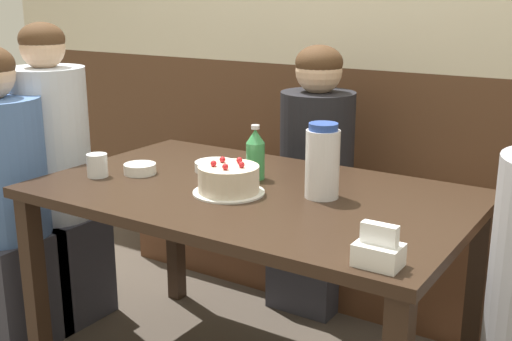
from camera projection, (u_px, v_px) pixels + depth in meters
name	position (u px, v px, depth m)	size (l,w,h in m)	color
back_wall	(382.00, 16.00, 2.82)	(4.80, 0.04, 2.50)	brown
bench_seat	(352.00, 249.00, 2.91)	(2.25, 0.38, 0.45)	#56331E
dining_table	(252.00, 214.00, 2.13)	(1.42, 0.86, 0.73)	black
birthday_cake	(229.00, 180.00, 2.05)	(0.23, 0.23, 0.11)	white
water_pitcher	(322.00, 162.00, 2.00)	(0.11, 0.11, 0.24)	white
soju_bottle	(255.00, 154.00, 2.21)	(0.06, 0.06, 0.19)	#388E4C
napkin_holder	(379.00, 251.00, 1.51)	(0.11, 0.08, 0.11)	white
bowl_soup_white	(140.00, 169.00, 2.28)	(0.11, 0.11, 0.04)	white
bowl_rice_small	(215.00, 166.00, 2.32)	(0.15, 0.15, 0.03)	white
glass_water_tall	(97.00, 165.00, 2.24)	(0.07, 0.07, 0.08)	silver
person_teal_shirt	(55.00, 186.00, 2.64)	(0.34, 0.31, 1.24)	#33333D
person_pale_blue_shirt	(3.00, 205.00, 2.44)	(0.35, 0.35, 1.17)	#33333D
person_grey_tee	(316.00, 186.00, 2.78)	(0.32, 0.34, 1.15)	#33333D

